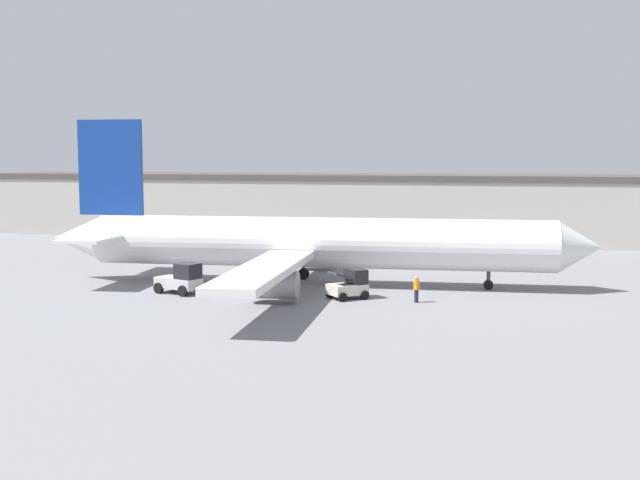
# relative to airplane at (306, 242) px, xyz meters

# --- Properties ---
(ground_plane) EXTENTS (400.00, 400.00, 0.00)m
(ground_plane) POSITION_rel_airplane_xyz_m (1.07, 0.10, -3.23)
(ground_plane) COLOR slate
(terminal_building) EXTENTS (89.10, 13.18, 7.60)m
(terminal_building) POSITION_rel_airplane_xyz_m (-6.03, 36.06, 0.58)
(terminal_building) COLOR #ADA89E
(terminal_building) RESTS_ON ground_plane
(airplane) EXTENTS (42.02, 38.89, 12.53)m
(airplane) POSITION_rel_airplane_xyz_m (0.00, 0.00, 0.00)
(airplane) COLOR silver
(airplane) RESTS_ON ground_plane
(ground_crew_worker) EXTENTS (0.39, 0.39, 1.78)m
(ground_crew_worker) POSITION_rel_airplane_xyz_m (9.15, -5.32, -2.28)
(ground_crew_worker) COLOR #1E2338
(ground_crew_worker) RESTS_ON ground_plane
(baggage_tug) EXTENTS (3.64, 2.74, 2.21)m
(baggage_tug) POSITION_rel_airplane_xyz_m (-7.39, -6.20, -2.20)
(baggage_tug) COLOR #B2B2B7
(baggage_tug) RESTS_ON ground_plane
(belt_loader_truck) EXTENTS (3.08, 3.06, 2.00)m
(belt_loader_truck) POSITION_rel_airplane_xyz_m (4.52, -4.96, -2.29)
(belt_loader_truck) COLOR beige
(belt_loader_truck) RESTS_ON ground_plane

